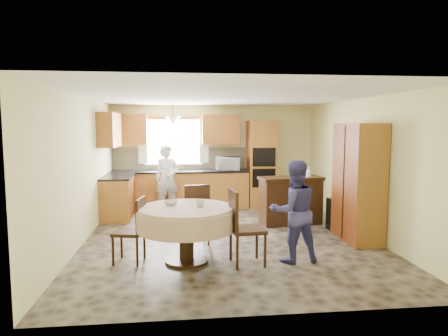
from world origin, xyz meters
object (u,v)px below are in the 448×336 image
chair_left (134,227)px  chair_back (196,211)px  cupboard (358,182)px  chair_right (242,224)px  dining_table (186,219)px  person_dining (294,211)px  sideboard (291,202)px  oven_tower (261,164)px  person_sink (167,179)px

chair_left → chair_back: size_ratio=0.93×
cupboard → chair_back: (-2.81, 0.07, -0.45)m
cupboard → chair_right: size_ratio=1.88×
dining_table → person_dining: (1.57, -0.14, 0.11)m
sideboard → cupboard: cupboard is taller
cupboard → chair_left: cupboard is taller
oven_tower → chair_back: 3.52m
oven_tower → chair_left: 4.72m
sideboard → cupboard: size_ratio=0.62×
cupboard → chair_right: cupboard is taller
dining_table → chair_left: chair_left is taller
person_sink → person_dining: person_sink is taller
oven_tower → dining_table: size_ratio=1.48×
oven_tower → chair_right: bearing=-105.4°
dining_table → chair_right: chair_right is taller
dining_table → chair_left: size_ratio=1.50×
sideboard → chair_right: (-1.36, -2.27, 0.15)m
sideboard → chair_back: size_ratio=1.23×
chair_left → chair_back: chair_back is taller
chair_left → person_sink: bearing=-174.7°
oven_tower → person_dining: bearing=-94.9°
oven_tower → chair_back: size_ratio=2.06×
oven_tower → dining_table: (-1.92, -3.92, -0.42)m
oven_tower → sideboard: bearing=-82.8°
dining_table → chair_back: size_ratio=1.40×
chair_left → oven_tower: bearing=156.8°
oven_tower → chair_right: (-1.13, -4.10, -0.46)m
chair_right → person_dining: bearing=-92.4°
cupboard → person_sink: 4.33m
chair_back → person_sink: 2.70m
chair_left → person_dining: size_ratio=0.64×
chair_back → cupboard: bearing=168.4°
chair_right → person_dining: size_ratio=0.72×
sideboard → person_sink: bearing=142.8°
chair_back → person_dining: (1.39, -1.03, 0.18)m
sideboard → chair_left: bearing=-152.8°
oven_tower → sideboard: oven_tower is taller
chair_right → person_dining: (0.78, 0.05, 0.15)m
chair_left → person_dining: bearing=96.4°
chair_right → oven_tower: bearing=-21.3°
person_sink → chair_left: bearing=-111.7°
chair_back → oven_tower: bearing=-130.1°
dining_table → chair_back: bearing=78.9°
oven_tower → person_sink: (-2.30, -0.39, -0.28)m
chair_left → chair_right: 1.57m
oven_tower → sideboard: 1.95m
cupboard → person_sink: (-3.37, 2.71, -0.24)m
oven_tower → cupboard: size_ratio=1.04×
chair_left → person_dining: person_dining is taller
chair_left → person_sink: person_sink is taller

